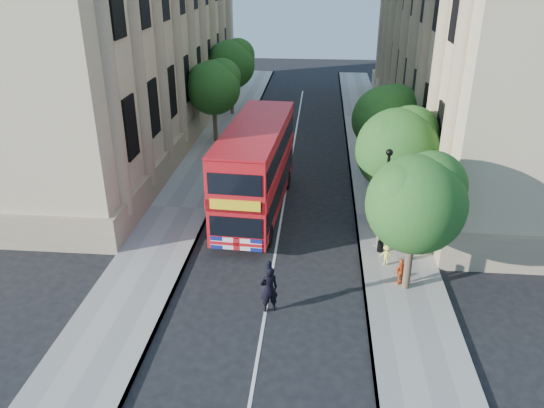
% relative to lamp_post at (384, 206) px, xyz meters
% --- Properties ---
extents(ground, '(120.00, 120.00, 0.00)m').
position_rel_lamp_post_xyz_m(ground, '(-5.00, -6.00, -2.51)').
color(ground, black).
rests_on(ground, ground).
extents(pavement_right, '(3.50, 80.00, 0.12)m').
position_rel_lamp_post_xyz_m(pavement_right, '(0.75, 4.00, -2.45)').
color(pavement_right, gray).
rests_on(pavement_right, ground).
extents(pavement_left, '(3.50, 80.00, 0.12)m').
position_rel_lamp_post_xyz_m(pavement_left, '(-10.75, 4.00, -2.45)').
color(pavement_left, gray).
rests_on(pavement_left, ground).
extents(building_right, '(12.00, 38.00, 18.00)m').
position_rel_lamp_post_xyz_m(building_right, '(8.80, 18.00, 6.49)').
color(building_right, '#C5B189').
rests_on(building_right, ground).
extents(building_left, '(12.00, 38.00, 18.00)m').
position_rel_lamp_post_xyz_m(building_left, '(-18.80, 18.00, 6.49)').
color(building_left, '#C5B189').
rests_on(building_left, ground).
extents(tree_right_near, '(4.00, 4.00, 6.08)m').
position_rel_lamp_post_xyz_m(tree_right_near, '(0.84, -2.97, 1.74)').
color(tree_right_near, '#473828').
rests_on(tree_right_near, ground).
extents(tree_right_mid, '(4.20, 4.20, 6.37)m').
position_rel_lamp_post_xyz_m(tree_right_mid, '(0.84, 3.03, 1.93)').
color(tree_right_mid, '#473828').
rests_on(tree_right_mid, ground).
extents(tree_right_far, '(4.00, 4.00, 6.15)m').
position_rel_lamp_post_xyz_m(tree_right_far, '(0.84, 9.03, 1.80)').
color(tree_right_far, '#473828').
rests_on(tree_right_far, ground).
extents(tree_left_far, '(4.00, 4.00, 6.30)m').
position_rel_lamp_post_xyz_m(tree_left_far, '(-10.96, 16.03, 1.93)').
color(tree_left_far, '#473828').
rests_on(tree_left_far, ground).
extents(tree_left_back, '(4.20, 4.20, 6.65)m').
position_rel_lamp_post_xyz_m(tree_left_back, '(-10.96, 24.03, 2.20)').
color(tree_left_back, '#473828').
rests_on(tree_left_back, ground).
extents(lamp_post, '(0.32, 0.32, 5.16)m').
position_rel_lamp_post_xyz_m(lamp_post, '(0.00, 0.00, 0.00)').
color(lamp_post, black).
rests_on(lamp_post, pavement_right).
extents(double_decker_bus, '(3.44, 10.73, 4.89)m').
position_rel_lamp_post_xyz_m(double_decker_bus, '(-6.43, 4.07, 0.19)').
color(double_decker_bus, '#B10C12').
rests_on(double_decker_bus, ground).
extents(box_van, '(1.99, 4.63, 2.62)m').
position_rel_lamp_post_xyz_m(box_van, '(-6.80, 4.81, -1.23)').
color(box_van, black).
rests_on(box_van, ground).
extents(police_constable, '(0.88, 0.75, 2.04)m').
position_rel_lamp_post_xyz_m(police_constable, '(-4.86, -5.00, -1.49)').
color(police_constable, black).
rests_on(police_constable, ground).
extents(woman_pedestrian, '(0.99, 0.83, 1.84)m').
position_rel_lamp_post_xyz_m(woman_pedestrian, '(-0.04, 0.57, -1.47)').
color(woman_pedestrian, beige).
rests_on(woman_pedestrian, pavement_right).
extents(child_a, '(0.76, 0.63, 1.22)m').
position_rel_lamp_post_xyz_m(child_a, '(0.58, -2.75, -1.78)').
color(child_a, orange).
rests_on(child_a, pavement_right).
extents(child_b, '(0.68, 0.45, 0.99)m').
position_rel_lamp_post_xyz_m(child_b, '(0.15, -1.19, -1.89)').
color(child_b, '#ECE850').
rests_on(child_b, pavement_right).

